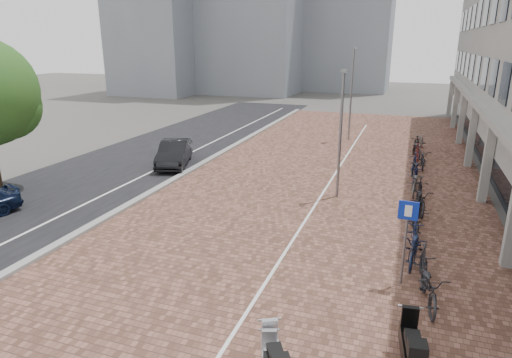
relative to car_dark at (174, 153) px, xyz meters
The scene contains 13 objects.
ground 12.68m from the car_dark, 59.10° to the right, with size 140.00×140.00×0.00m, color #474442.
plaza_brick 8.60m from the car_dark, ahead, with size 14.50×42.00×0.04m, color brown.
street_asphalt 2.83m from the car_dark, 155.48° to the left, with size 8.00×50.00×0.03m, color black.
curb 1.91m from the car_dark, 39.16° to the left, with size 0.35×42.00×0.14m, color gray.
lane_line 1.41m from the car_dark, 113.68° to the left, with size 0.12×44.00×0.00m, color white.
parking_line 8.80m from the car_dark, ahead, with size 0.10×30.00×0.00m, color white.
car_dark is the anchor object (origin of this frame).
scooter_mid 17.73m from the car_dark, 44.74° to the right, with size 0.52×1.66×1.14m, color black, non-canonical shape.
scooter_back 17.04m from the car_dark, 53.90° to the right, with size 0.49×1.58×1.09m, color #AEAFB3, non-canonical shape.
parking_sign 15.29m from the car_dark, 36.26° to the right, with size 0.52×0.10×2.51m.
lamp_near 9.85m from the car_dark, 13.61° to the right, with size 0.12×0.12×5.42m, color slate.
lamp_far 13.08m from the car_dark, 50.85° to the left, with size 0.12×0.12×6.17m, color slate.
bike_row 12.73m from the car_dark, ahead, with size 1.34×20.46×1.05m.
Camera 1 is at (5.63, -9.91, 6.55)m, focal length 30.96 mm.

